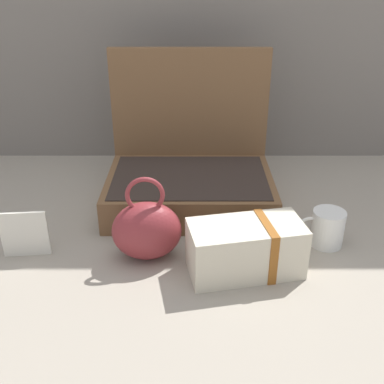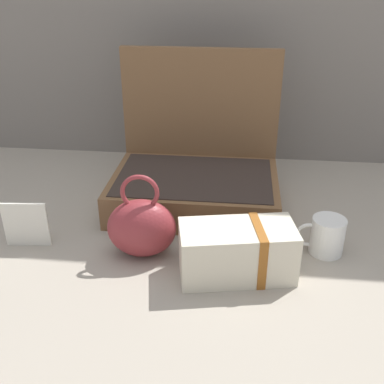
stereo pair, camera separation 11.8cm
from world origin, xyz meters
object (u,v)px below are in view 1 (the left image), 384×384
object	(u,v)px
cream_toiletry_bag	(245,248)
coffee_mug	(325,228)
open_suitcase	(188,174)
teal_pouch_handbag	(145,230)
info_card_left	(22,235)

from	to	relation	value
cream_toiletry_bag	coffee_mug	world-z (taller)	cream_toiletry_bag
open_suitcase	teal_pouch_handbag	size ratio (longest dim) A/B	2.19
open_suitcase	coffee_mug	world-z (taller)	open_suitcase
open_suitcase	cream_toiletry_bag	bearing A→B (deg)	-69.27
cream_toiletry_bag	open_suitcase	bearing A→B (deg)	110.73
teal_pouch_handbag	coffee_mug	bearing A→B (deg)	7.20
open_suitcase	coffee_mug	bearing A→B (deg)	-34.55
info_card_left	teal_pouch_handbag	bearing A→B (deg)	-6.63
cream_toiletry_bag	info_card_left	size ratio (longest dim) A/B	2.30
cream_toiletry_bag	teal_pouch_handbag	bearing A→B (deg)	166.71
cream_toiletry_bag	info_card_left	bearing A→B (deg)	173.37
coffee_mug	info_card_left	distance (m)	0.77
open_suitcase	cream_toiletry_bag	world-z (taller)	open_suitcase
teal_pouch_handbag	open_suitcase	bearing A→B (deg)	71.02
cream_toiletry_bag	coffee_mug	bearing A→B (deg)	27.61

